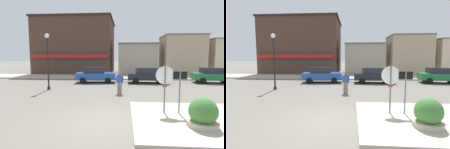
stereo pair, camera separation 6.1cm
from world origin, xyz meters
The scene contains 15 objects.
ground_plane centered at (0.00, 0.00, 0.00)m, with size 160.00×160.00×0.00m, color #6B665B.
sidewalk_corner centered at (4.25, 0.29, 0.07)m, with size 6.40×4.80×0.15m, color #B7AD99.
kerb_far centered at (0.00, 14.88, 0.07)m, with size 80.00×4.00×0.15m, color #B7AD99.
stop_sign centered at (2.54, 0.91, 1.52)m, with size 0.82×0.08×2.30m.
one_way_sign centered at (3.18, 0.86, 1.33)m, with size 0.60×0.06×2.10m.
planter centered at (3.60, -0.58, 0.56)m, with size 1.10×1.10×1.23m.
lamp_post centered at (-5.43, 6.60, 2.96)m, with size 0.36×0.36×4.54m.
parked_car_nearest centered at (-2.28, 10.70, 0.81)m, with size 4.15×2.18×1.56m.
parked_car_second centered at (3.00, 10.78, 0.81)m, with size 4.01×1.90×1.56m.
parked_car_third centered at (9.61, 11.20, 0.81)m, with size 4.13×2.14×1.56m.
pedestrian_crossing_near centered at (0.37, 5.45, 0.87)m, with size 0.55×0.31×1.61m.
building_corner_shop centered at (-7.03, 21.60, 4.23)m, with size 11.69×9.97×8.45m.
building_storefront_left_near centered at (2.58, 20.08, 2.29)m, with size 5.62×5.32×4.57m.
building_storefront_left_mid centered at (8.95, 19.50, 2.83)m, with size 5.54×5.40×5.66m.
building_storefront_right_near centered at (15.30, 20.56, 2.57)m, with size 5.41×6.89×5.13m.
Camera 1 is at (0.75, -6.99, 2.73)m, focal length 28.00 mm.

